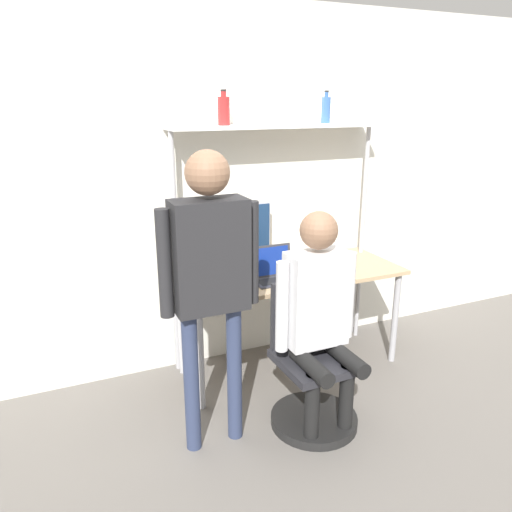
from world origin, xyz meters
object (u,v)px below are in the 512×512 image
cell_phone (312,276)px  bottle_blue (326,109)px  person_standing (210,265)px  person_seated (319,306)px  monitor (231,235)px  bottle_red (224,110)px  laptop (273,270)px  office_chair (312,381)px

cell_phone → bottle_blue: bearing=51.9°
cell_phone → person_standing: 1.13m
person_seated → person_standing: (-0.65, 0.10, 0.31)m
cell_phone → person_standing: size_ratio=0.08×
monitor → bottle_blue: bearing=0.2°
person_standing → bottle_red: (0.42, 0.87, 0.80)m
laptop → office_chair: (-0.02, -0.62, -0.56)m
office_chair → person_standing: bearing=175.2°
cell_phone → bottle_red: bottle_red is taller
monitor → person_seated: size_ratio=0.45×
monitor → person_seated: 1.01m
person_standing → bottle_red: bearing=64.3°
bottle_red → laptop: bearing=-50.5°
cell_phone → person_seated: size_ratio=0.11×
office_chair → cell_phone: bearing=61.6°
monitor → bottle_blue: bottle_blue is taller
person_seated → laptop: bearing=88.6°
office_chair → bottle_blue: 1.98m
cell_phone → bottle_red: size_ratio=0.63×
cell_phone → office_chair: size_ratio=0.16×
monitor → office_chair: size_ratio=0.69×
person_standing → bottle_red: size_ratio=7.45×
office_chair → person_seated: person_seated is taller
laptop → office_chair: 0.84m
bottle_red → bottle_blue: bottle_red is taller
monitor → laptop: (0.21, -0.29, -0.21)m
monitor → bottle_red: 0.89m
laptop → person_standing: (-0.66, -0.57, 0.30)m
monitor → person_standing: bearing=-117.9°
monitor → person_seated: person_seated is taller
person_seated → person_standing: bearing=171.1°
cell_phone → person_standing: bearing=-152.2°
cell_phone → bottle_blue: 1.25m
laptop → cell_phone: 0.30m
office_chair → person_standing: size_ratio=0.52×
bottle_red → person_seated: bearing=-76.8°
laptop → bottle_red: bearing=129.5°
laptop → monitor: bearing=124.9°
cell_phone → office_chair: office_chair is taller
person_seated → person_standing: size_ratio=0.79×
bottle_blue → person_seated: bearing=-121.2°
bottle_blue → bottle_red: bearing=-180.0°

